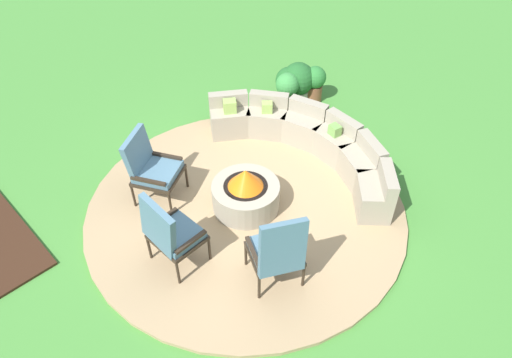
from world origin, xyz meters
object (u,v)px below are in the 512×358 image
fire_pit (246,193)px  curved_stone_bench (308,142)px  lounge_chair_front_left (151,166)px  potted_plant_4 (315,82)px  lounge_chair_front_right (170,232)px  potted_plant_1 (287,89)px  potted_plant_2 (289,83)px  potted_plant_0 (298,81)px  lounge_chair_back_left (278,250)px

fire_pit → curved_stone_bench: (-0.13, 1.48, 0.03)m
lounge_chair_front_left → potted_plant_4: bearing=152.2°
lounge_chair_front_right → potted_plant_1: (-1.47, 3.65, -0.25)m
fire_pit → potted_plant_1: size_ratio=1.36×
potted_plant_2 → lounge_chair_front_left: bearing=-82.6°
potted_plant_0 → lounge_chair_front_left: bearing=-84.9°
lounge_chair_front_right → lounge_chair_back_left: (1.09, 0.72, -0.00)m
fire_pit → potted_plant_4: (-1.19, 2.86, 0.07)m
curved_stone_bench → lounge_chair_front_right: bearing=-85.3°
fire_pit → potted_plant_1: fire_pit is taller
curved_stone_bench → lounge_chair_back_left: lounge_chair_back_left is taller
lounge_chair_front_left → potted_plant_0: bearing=155.7°
fire_pit → potted_plant_2: size_ratio=1.40×
curved_stone_bench → lounge_chair_front_left: size_ratio=3.28×
potted_plant_1 → potted_plant_4: potted_plant_1 is taller
lounge_chair_front_left → potted_plant_0: 3.44m
potted_plant_1 → potted_plant_2: (-0.15, 0.20, -0.02)m
curved_stone_bench → potted_plant_0: potted_plant_0 is taller
potted_plant_1 → potted_plant_4: 0.57m
lounge_chair_back_left → potted_plant_2: bearing=66.8°
curved_stone_bench → lounge_chair_front_left: 2.47m
potted_plant_1 → potted_plant_4: bearing=71.6°
lounge_chair_back_left → potted_plant_1: lounge_chair_back_left is taller
lounge_chair_front_left → lounge_chair_back_left: lounge_chair_back_left is taller
fire_pit → potted_plant_0: 2.98m
lounge_chair_front_left → lounge_chair_front_right: size_ratio=0.91×
potted_plant_4 → potted_plant_1: bearing=-108.4°
potted_plant_2 → potted_plant_0: bearing=44.9°
curved_stone_bench → potted_plant_1: bearing=145.8°
potted_plant_4 → curved_stone_bench: bearing=-52.6°
potted_plant_0 → potted_plant_1: bearing=-86.0°
fire_pit → potted_plant_4: bearing=112.6°
potted_plant_2 → potted_plant_4: 0.48m
curved_stone_bench → lounge_chair_front_right: 2.84m
curved_stone_bench → lounge_chair_front_left: lounge_chair_front_left is taller
lounge_chair_front_right → potted_plant_2: 4.18m
lounge_chair_front_left → potted_plant_4: 3.65m
fire_pit → lounge_chair_front_right: bearing=-85.6°
lounge_chair_front_right → lounge_chair_back_left: 1.31m
curved_stone_bench → potted_plant_2: bearing=143.2°
lounge_chair_front_right → lounge_chair_front_left: bearing=152.6°
fire_pit → curved_stone_bench: bearing=95.0°
curved_stone_bench → potted_plant_2: curved_stone_bench is taller
potted_plant_0 → potted_plant_4: 0.30m
potted_plant_0 → potted_plant_1: size_ratio=1.09×
curved_stone_bench → potted_plant_1: size_ratio=4.97×
lounge_chair_front_left → potted_plant_1: lounge_chair_front_left is taller
fire_pit → lounge_chair_front_left: size_ratio=0.90×
lounge_chair_front_right → potted_plant_0: lounge_chair_front_right is taller
fire_pit → potted_plant_1: bearing=120.6°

